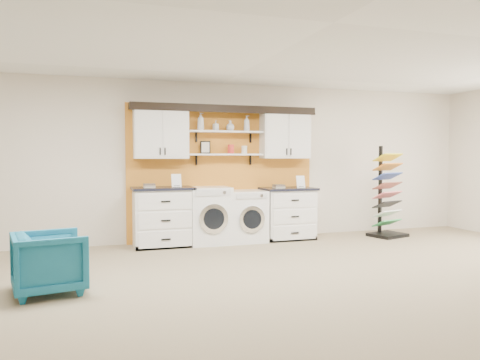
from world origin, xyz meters
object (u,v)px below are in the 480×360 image
object	(u,v)px
sample_rack	(387,208)
armchair	(49,262)
washer	(209,215)
dryer	(246,216)
base_cabinet_left	(163,217)
base_cabinet_right	(288,213)

from	to	relation	value
sample_rack	armchair	distance (m)	6.04
washer	armchair	size ratio (longest dim) A/B	1.31
washer	dryer	xyz separation A→B (m)	(0.67, 0.00, -0.04)
washer	dryer	distance (m)	0.67
armchair	dryer	bearing A→B (deg)	-64.19
sample_rack	armchair	world-z (taller)	sample_rack
base_cabinet_left	base_cabinet_right	size ratio (longest dim) A/B	1.06
dryer	base_cabinet_right	bearing A→B (deg)	0.24
base_cabinet_left	armchair	xyz separation A→B (m)	(-1.59, -2.28, -0.15)
sample_rack	armchair	xyz separation A→B (m)	(-5.71, -1.95, -0.20)
washer	dryer	bearing A→B (deg)	0.00
base_cabinet_left	washer	world-z (taller)	base_cabinet_left
base_cabinet_left	dryer	size ratio (longest dim) A/B	1.13
base_cabinet_right	armchair	xyz separation A→B (m)	(-3.85, -2.28, -0.13)
base_cabinet_left	dryer	world-z (taller)	base_cabinet_left
base_cabinet_left	dryer	distance (m)	1.45
base_cabinet_left	base_cabinet_right	world-z (taller)	base_cabinet_left
dryer	washer	bearing A→B (deg)	180.00
washer	base_cabinet_left	bearing A→B (deg)	179.76
armchair	base_cabinet_right	bearing A→B (deg)	-70.36
base_cabinet_left	armchair	bearing A→B (deg)	-124.85
base_cabinet_right	washer	distance (m)	1.48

